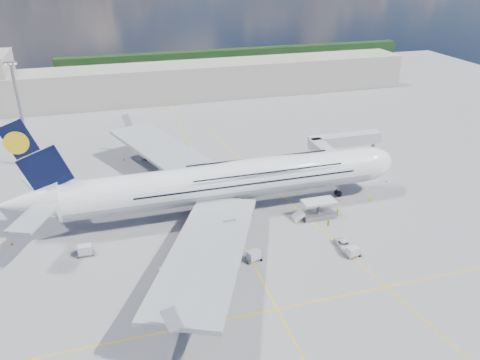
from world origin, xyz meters
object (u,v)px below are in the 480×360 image
object	(u,v)px
catering_truck_outer	(155,153)
dolly_row_c	(164,272)
dolly_row_b	(194,260)
cone_tail	(12,244)
cone_nose	(386,181)
dolly_back	(85,250)
crew_van	(338,212)
crew_loader	(328,223)
cone_wing_right_outer	(173,281)
cone_wing_right_inner	(193,279)
dolly_nose_far	(353,252)
crew_tug	(213,281)
service_van	(344,245)
cone_wing_left_outer	(124,159)
jet_bridge	(338,146)
cargo_loader	(317,212)
airliner	(227,181)
catering_truck_inner	(177,175)
crew_wing	(197,229)
baggage_tug	(187,253)
dolly_nose_near	(254,256)
crew_nose	(370,199)
cone_wing_left_inner	(159,201)
dolly_row_a	(160,301)

from	to	relation	value
catering_truck_outer	dolly_row_c	bearing A→B (deg)	-72.54
dolly_row_b	cone_tail	xyz separation A→B (m)	(-30.40, 14.19, -0.09)
dolly_row_c	cone_nose	distance (m)	57.43
dolly_back	dolly_row_c	bearing A→B (deg)	-36.27
cone_nose	crew_van	bearing A→B (deg)	-148.93
crew_loader	cone_wing_right_outer	bearing A→B (deg)	-108.45
cone_wing_right_inner	dolly_nose_far	bearing A→B (deg)	-2.24
catering_truck_outer	crew_tug	size ratio (longest dim) A/B	4.65
dolly_row_c	service_van	world-z (taller)	dolly_row_c
cone_wing_left_outer	cone_wing_right_inner	size ratio (longest dim) A/B	1.01
catering_truck_outer	cone_tail	world-z (taller)	catering_truck_outer
jet_bridge	cone_nose	bearing A→B (deg)	-41.55
dolly_nose_far	service_van	distance (m)	2.73
cargo_loader	dolly_row_c	bearing A→B (deg)	-161.43
crew_van	dolly_back	bearing A→B (deg)	51.25
airliner	jet_bridge	bearing A→B (deg)	20.31
dolly_nose_far	catering_truck_inner	bearing A→B (deg)	112.23
crew_van	crew_wing	bearing A→B (deg)	48.58
dolly_nose_far	service_van	xyz separation A→B (m)	(-0.29, 2.70, -0.27)
service_van	cone_wing_left_outer	size ratio (longest dim) A/B	8.37
crew_tug	cone_tail	xyz separation A→B (m)	(-32.11, 21.17, -0.49)
jet_bridge	cone_wing_left_outer	size ratio (longest dim) A/B	33.27
baggage_tug	cone_wing_left_outer	distance (m)	46.30
service_van	cone_wing_right_inner	distance (m)	27.43
service_van	crew_wing	size ratio (longest dim) A/B	2.53
cargo_loader	catering_truck_outer	size ratio (longest dim) A/B	1.22
baggage_tug	service_van	size ratio (longest dim) A/B	0.57
dolly_nose_far	cargo_loader	bearing A→B (deg)	80.08
dolly_nose_near	crew_loader	world-z (taller)	dolly_nose_near
dolly_nose_far	cone_wing_left_outer	size ratio (longest dim) A/B	5.25
jet_bridge	crew_wing	size ratio (longest dim) A/B	10.05
jet_bridge	cone_tail	bearing A→B (deg)	-170.40
airliner	crew_tug	xyz separation A→B (m)	(-8.04, -22.02, -6.11)
crew_nose	cone_wing_right_outer	world-z (taller)	crew_nose
crew_van	catering_truck_outer	bearing A→B (deg)	0.03
dolly_nose_near	crew_tug	xyz separation A→B (m)	(-8.15, -4.58, -0.24)
service_van	cone_wing_right_outer	distance (m)	30.63
cone_tail	crew_nose	bearing A→B (deg)	-3.06
jet_bridge	cargo_loader	xyz separation A→B (m)	(-12.99, -18.04, -5.60)
airliner	crew_wing	xyz separation A→B (m)	(-7.51, -6.44, -5.93)
cone_wing_left_outer	cargo_loader	bearing A→B (deg)	-48.71
dolly_nose_far	cone_wing_right_inner	distance (m)	27.70
crew_loader	cone_wing_left_inner	size ratio (longest dim) A/B	2.81
cone_nose	cone_wing_right_inner	bearing A→B (deg)	-155.02
dolly_row_a	dolly_nose_far	bearing A→B (deg)	25.94
dolly_back	catering_truck_inner	xyz separation A→B (m)	(20.01, 23.50, 1.02)
dolly_row_b	dolly_back	size ratio (longest dim) A/B	1.04
dolly_row_c	baggage_tug	xyz separation A→B (m)	(4.49, 4.63, -0.21)
dolly_row_a	crew_wing	distance (m)	19.62
dolly_row_c	cone_wing_left_outer	world-z (taller)	dolly_row_c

